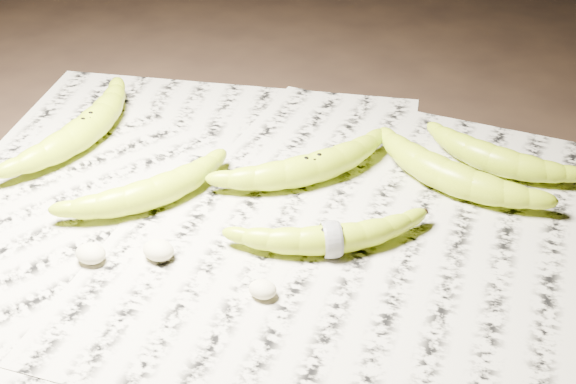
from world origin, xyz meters
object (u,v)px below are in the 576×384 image
at_px(banana_left_a, 87,126).
at_px(banana_left_b, 153,190).
at_px(banana_taped, 331,237).
at_px(banana_center, 312,166).
at_px(banana_upper_b, 493,156).
at_px(banana_upper_a, 446,172).

relative_size(banana_left_a, banana_left_b, 1.24).
distance_m(banana_left_a, banana_taped, 0.39).
relative_size(banana_left_b, banana_taped, 0.97).
distance_m(banana_center, banana_upper_b, 0.23).
height_order(banana_upper_a, banana_upper_b, banana_upper_a).
bearing_deg(banana_upper_b, banana_left_a, -151.49).
xyz_separation_m(banana_center, banana_upper_b, (0.19, 0.12, -0.00)).
height_order(banana_center, banana_taped, banana_center).
relative_size(banana_left_a, banana_taped, 1.20).
height_order(banana_left_b, banana_center, banana_center).
height_order(banana_left_b, banana_upper_a, banana_upper_a).
bearing_deg(banana_taped, banana_upper_b, 28.76).
relative_size(banana_left_a, banana_upper_a, 1.13).
bearing_deg(banana_center, banana_left_a, 135.12).
height_order(banana_left_a, banana_left_b, banana_left_a).
xyz_separation_m(banana_center, banana_taped, (0.08, -0.12, -0.00)).
bearing_deg(banana_upper_b, banana_taped, -105.54).
relative_size(banana_left_b, banana_center, 0.91).
height_order(banana_left_a, banana_upper_a, same).
bearing_deg(banana_center, banana_upper_b, -20.60).
xyz_separation_m(banana_taped, banana_upper_a, (0.08, 0.17, 0.00)).
bearing_deg(banana_upper_a, banana_taped, -96.87).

